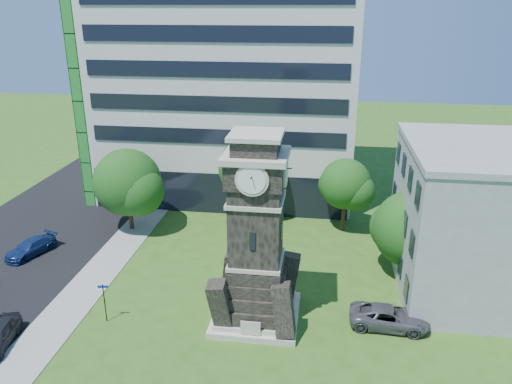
# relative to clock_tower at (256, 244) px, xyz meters

# --- Properties ---
(ground) EXTENTS (160.00, 160.00, 0.00)m
(ground) POSITION_rel_clock_tower_xyz_m (-3.00, -2.00, -5.28)
(ground) COLOR #2F5819
(ground) RESTS_ON ground
(sidewalk) EXTENTS (3.00, 70.00, 0.06)m
(sidewalk) POSITION_rel_clock_tower_xyz_m (-12.50, 3.00, -5.25)
(sidewalk) COLOR gray
(sidewalk) RESTS_ON ground
(clock_tower) EXTENTS (5.40, 5.40, 12.22)m
(clock_tower) POSITION_rel_clock_tower_xyz_m (0.00, 0.00, 0.00)
(clock_tower) COLOR #BAB6A2
(clock_tower) RESTS_ON ground
(office_tall) EXTENTS (26.20, 15.11, 28.60)m
(office_tall) POSITION_rel_clock_tower_xyz_m (-6.20, 23.84, 8.94)
(office_tall) COLOR silver
(office_tall) RESTS_ON ground
(car_street_north) EXTENTS (3.16, 4.65, 1.25)m
(car_street_north) POSITION_rel_clock_tower_xyz_m (-19.18, 6.01, -4.65)
(car_street_north) COLOR navy
(car_street_north) RESTS_ON ground
(car_east_lot) EXTENTS (5.04, 2.53, 1.37)m
(car_east_lot) POSITION_rel_clock_tower_xyz_m (8.37, 0.16, -4.60)
(car_east_lot) COLOR #54555A
(car_east_lot) RESTS_ON ground
(park_bench) EXTENTS (1.93, 0.52, 1.00)m
(park_bench) POSITION_rel_clock_tower_xyz_m (-1.38, -0.20, -4.75)
(park_bench) COLOR black
(park_bench) RESTS_ON ground
(street_sign) EXTENTS (0.64, 0.06, 2.67)m
(street_sign) POSITION_rel_clock_tower_xyz_m (-9.41, -1.73, -3.61)
(street_sign) COLOR black
(street_sign) RESTS_ON ground
(tree_nw) EXTENTS (6.49, 5.90, 7.39)m
(tree_nw) POSITION_rel_clock_tower_xyz_m (-12.88, 11.85, -1.01)
(tree_nw) COLOR #332114
(tree_nw) RESTS_ON ground
(tree_nc) EXTENTS (6.54, 5.95, 7.65)m
(tree_nc) POSITION_rel_clock_tower_xyz_m (-2.77, 16.51, -0.79)
(tree_nc) COLOR #332114
(tree_nc) RESTS_ON ground
(tree_ne) EXTENTS (4.88, 4.43, 6.60)m
(tree_ne) POSITION_rel_clock_tower_xyz_m (5.88, 14.25, -1.08)
(tree_ne) COLOR #332114
(tree_ne) RESTS_ON ground
(tree_east) EXTENTS (6.20, 5.64, 6.61)m
(tree_east) POSITION_rel_clock_tower_xyz_m (10.49, 6.87, -1.65)
(tree_east) COLOR #332114
(tree_east) RESTS_ON ground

